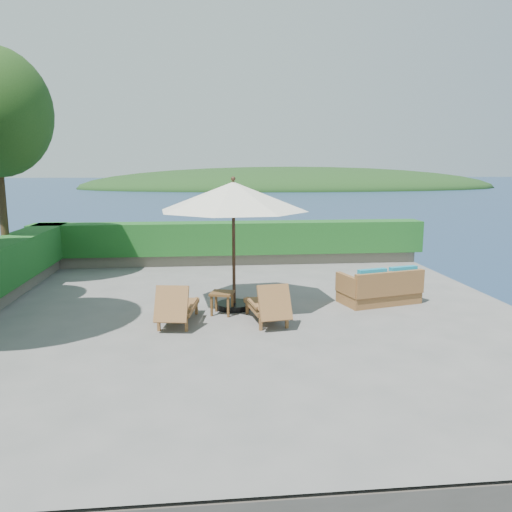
{
  "coord_description": "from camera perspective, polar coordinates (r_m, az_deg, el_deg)",
  "views": [
    {
      "loc": [
        -0.82,
        -10.21,
        3.07
      ],
      "look_at": [
        0.3,
        0.8,
        1.1
      ],
      "focal_mm": 35.0,
      "sensor_mm": 36.0,
      "label": 1
    }
  ],
  "objects": [
    {
      "name": "foundation",
      "position": [
        11.24,
        -1.14,
        -14.18
      ],
      "size": [
        12.0,
        12.0,
        3.0
      ],
      "primitive_type": "cube",
      "color": "#554C43",
      "rests_on": "ocean"
    },
    {
      "name": "offshore_island",
      "position": [
        152.54,
        3.96,
        7.79
      ],
      "size": [
        126.0,
        57.6,
        12.6
      ],
      "primitive_type": "ellipsoid",
      "color": "#173213",
      "rests_on": "ocean"
    },
    {
      "name": "patio_umbrella",
      "position": [
        10.68,
        -2.61,
        6.68
      ],
      "size": [
        4.01,
        4.01,
        2.88
      ],
      "rotation": [
        0.0,
        0.0,
        -0.29
      ],
      "color": "black",
      "rests_on": "ground"
    },
    {
      "name": "lounge_right",
      "position": [
        9.98,
        1.37,
        -5.64
      ],
      "size": [
        0.83,
        1.58,
        0.87
      ],
      "rotation": [
        0.0,
        0.0,
        0.15
      ],
      "color": "brown",
      "rests_on": "ground"
    },
    {
      "name": "hedge_far",
      "position": [
        15.99,
        -2.82,
        2.1
      ],
      "size": [
        12.4,
        0.9,
        1.0
      ],
      "primitive_type": "cube",
      "color": "#134216",
      "rests_on": "planter_wall_far"
    },
    {
      "name": "side_table",
      "position": [
        10.56,
        -3.91,
        -4.58
      ],
      "size": [
        0.57,
        0.57,
        0.49
      ],
      "rotation": [
        0.0,
        0.0,
        -0.3
      ],
      "color": "brown",
      "rests_on": "ground"
    },
    {
      "name": "ground",
      "position": [
        10.69,
        -1.17,
        -6.58
      ],
      "size": [
        12.0,
        12.0,
        0.0
      ],
      "primitive_type": "plane",
      "color": "slate",
      "rests_on": "ground"
    },
    {
      "name": "wicker_loveseat",
      "position": [
        11.76,
        14.03,
        -3.64
      ],
      "size": [
        1.95,
        1.33,
        0.87
      ],
      "rotation": [
        0.0,
        0.0,
        0.26
      ],
      "color": "brown",
      "rests_on": "ground"
    },
    {
      "name": "planter_wall_far",
      "position": [
        16.09,
        -2.8,
        -0.26
      ],
      "size": [
        12.0,
        0.6,
        0.36
      ],
      "primitive_type": "cube",
      "color": "slate",
      "rests_on": "ground"
    },
    {
      "name": "lounge_left",
      "position": [
        10.0,
        -9.03,
        -5.71
      ],
      "size": [
        0.84,
        1.6,
        0.88
      ],
      "rotation": [
        0.0,
        0.0,
        -0.15
      ],
      "color": "brown",
      "rests_on": "ground"
    },
    {
      "name": "ocean",
      "position": [
        11.91,
        -1.12,
        -20.56
      ],
      "size": [
        600.0,
        600.0,
        0.0
      ],
      "primitive_type": "plane",
      "color": "#162D46",
      "rests_on": "ground"
    }
  ]
}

